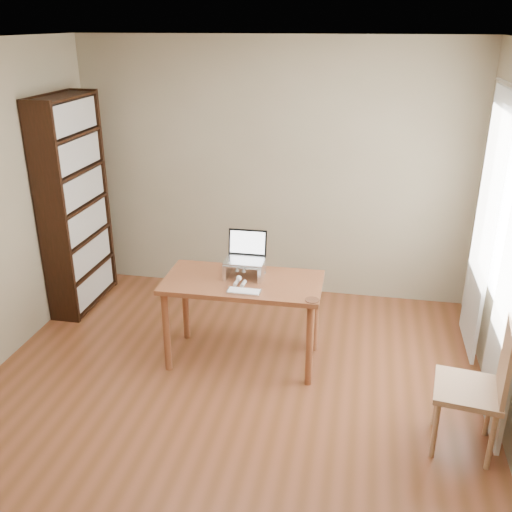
{
  "coord_description": "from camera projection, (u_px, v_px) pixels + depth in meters",
  "views": [
    {
      "loc": [
        0.93,
        -3.33,
        2.72
      ],
      "look_at": [
        0.12,
        0.78,
        0.98
      ],
      "focal_mm": 40.0,
      "sensor_mm": 36.0,
      "label": 1
    }
  ],
  "objects": [
    {
      "name": "room",
      "position": [
        220.0,
        254.0,
        3.73
      ],
      "size": [
        4.04,
        4.54,
        2.64
      ],
      "color": "brown",
      "rests_on": "ground"
    },
    {
      "name": "bookshelf",
      "position": [
        75.0,
        205.0,
        5.55
      ],
      "size": [
        0.3,
        0.9,
        2.1
      ],
      "color": "black",
      "rests_on": "ground"
    },
    {
      "name": "curtains",
      "position": [
        498.0,
        249.0,
        4.15
      ],
      "size": [
        0.03,
        1.9,
        2.25
      ],
      "color": "silver",
      "rests_on": "ground"
    },
    {
      "name": "desk",
      "position": [
        243.0,
        292.0,
        4.7
      ],
      "size": [
        1.3,
        0.66,
        0.75
      ],
      "rotation": [
        0.0,
        0.0,
        0.01
      ],
      "color": "brown",
      "rests_on": "ground"
    },
    {
      "name": "laptop_stand",
      "position": [
        245.0,
        267.0,
        4.69
      ],
      "size": [
        0.32,
        0.25,
        0.13
      ],
      "rotation": [
        0.0,
        0.0,
        0.01
      ],
      "color": "silver",
      "rests_on": "desk"
    },
    {
      "name": "laptop",
      "position": [
        246.0,
        252.0,
        4.71
      ],
      "size": [
        0.33,
        0.27,
        0.23
      ],
      "rotation": [
        0.0,
        0.0,
        0.01
      ],
      "color": "silver",
      "rests_on": "laptop_stand"
    },
    {
      "name": "keyboard",
      "position": [
        244.0,
        291.0,
        4.44
      ],
      "size": [
        0.27,
        0.12,
        0.02
      ],
      "rotation": [
        0.0,
        0.0,
        -0.01
      ],
      "color": "silver",
      "rests_on": "desk"
    },
    {
      "name": "coaster",
      "position": [
        312.0,
        300.0,
        4.32
      ],
      "size": [
        0.11,
        0.11,
        0.01
      ],
      "primitive_type": "cylinder",
      "color": "#4F291B",
      "rests_on": "desk"
    },
    {
      "name": "cat",
      "position": [
        246.0,
        268.0,
        4.73
      ],
      "size": [
        0.24,
        0.48,
        0.15
      ],
      "rotation": [
        0.0,
        0.0,
        -0.05
      ],
      "color": "#423A34",
      "rests_on": "desk"
    },
    {
      "name": "chair",
      "position": [
        482.0,
        383.0,
        3.72
      ],
      "size": [
        0.48,
        0.48,
        0.97
      ],
      "rotation": [
        0.0,
        0.0,
        -0.13
      ],
      "color": "tan",
      "rests_on": "ground"
    }
  ]
}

